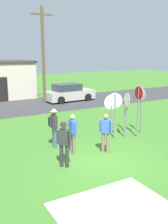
{
  "coord_description": "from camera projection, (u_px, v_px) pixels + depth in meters",
  "views": [
    {
      "loc": [
        -5.34,
        -7.93,
        4.22
      ],
      "look_at": [
        0.89,
        3.0,
        1.3
      ],
      "focal_mm": 41.84,
      "sensor_mm": 36.0,
      "label": 1
    }
  ],
  "objects": [
    {
      "name": "person_in_dark_shirt",
      "position": [
        106.0,
        131.0,
        10.98
      ],
      "size": [
        0.39,
        0.48,
        1.69
      ],
      "color": "#7A6B56",
      "rests_on": "ground"
    },
    {
      "name": "ground_plane",
      "position": [
        102.0,
        162.0,
        10.24
      ],
      "size": [
        80.0,
        80.0,
        0.0
      ],
      "primitive_type": "plane",
      "color": "#3D7528"
    },
    {
      "name": "stop_sign_far_back",
      "position": [
        127.0,
        106.0,
        13.68
      ],
      "size": [
        0.25,
        0.73,
        2.14
      ],
      "color": "slate",
      "rests_on": "ground"
    },
    {
      "name": "person_holding_notes",
      "position": [
        73.0,
        132.0,
        10.9
      ],
      "size": [
        0.22,
        0.57,
        1.69
      ],
      "color": "#7A6B56",
      "rests_on": "ground"
    },
    {
      "name": "stop_sign_low_front",
      "position": [
        141.0,
        104.0,
        13.58
      ],
      "size": [
        0.19,
        0.62,
        2.38
      ],
      "color": "slate",
      "rests_on": "ground"
    },
    {
      "name": "utility_pole",
      "position": [
        43.0,
        54.0,
        21.18
      ],
      "size": [
        1.8,
        0.24,
        7.69
      ],
      "color": "brown",
      "rests_on": "ground"
    },
    {
      "name": "person_in_blue",
      "position": [
        64.0,
        142.0,
        9.58
      ],
      "size": [
        0.41,
        0.44,
        1.74
      ],
      "color": "#2D2D33",
      "rests_on": "ground"
    },
    {
      "name": "stop_sign_tallest",
      "position": [
        115.0,
        108.0,
        12.71
      ],
      "size": [
        0.41,
        0.61,
        2.29
      ],
      "color": "slate",
      "rests_on": "ground"
    },
    {
      "name": "concrete_path",
      "position": [
        114.0,
        209.0,
        7.17
      ],
      "size": [
        3.2,
        2.4,
        0.01
      ],
      "primitive_type": "cube",
      "color": "#ADAAA3",
      "rests_on": "ground"
    },
    {
      "name": "person_with_sunhat",
      "position": [
        54.0,
        125.0,
        11.64
      ],
      "size": [
        0.41,
        0.57,
        1.74
      ],
      "color": "#4C5670",
      "rests_on": "ground"
    },
    {
      "name": "parked_car_on_street",
      "position": [
        69.0,
        93.0,
        22.8
      ],
      "size": [
        4.4,
        2.21,
        1.51
      ],
      "color": "#B7B2A3",
      "rests_on": "ground"
    },
    {
      "name": "stop_sign_leaning_right",
      "position": [
        111.0,
        106.0,
        14.15
      ],
      "size": [
        0.81,
        0.2,
        1.97
      ],
      "color": "slate",
      "rests_on": "ground"
    },
    {
      "name": "street_asphalt",
      "position": [
        17.0,
        107.0,
        20.32
      ],
      "size": [
        60.0,
        6.4,
        0.01
      ],
      "primitive_type": "cube",
      "color": "#38383A",
      "rests_on": "ground"
    },
    {
      "name": "stop_sign_rear_right",
      "position": [
        138.0,
        103.0,
        12.86
      ],
      "size": [
        0.08,
        0.71,
        2.61
      ],
      "color": "slate",
      "rests_on": "ground"
    },
    {
      "name": "stop_sign_rear_left",
      "position": [
        125.0,
        110.0,
        12.9
      ],
      "size": [
        0.46,
        0.63,
        2.03
      ],
      "color": "slate",
      "rests_on": "ground"
    }
  ]
}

